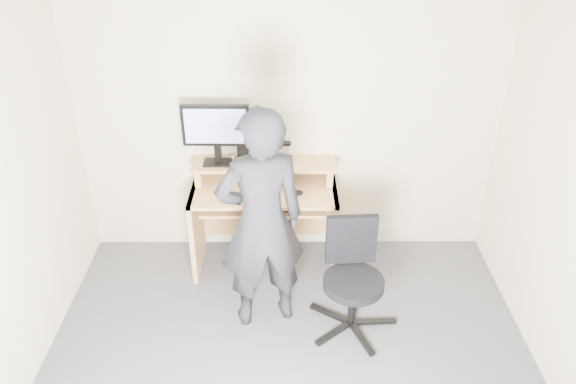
{
  "coord_description": "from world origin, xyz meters",
  "views": [
    {
      "loc": [
        -0.02,
        -2.53,
        3.06
      ],
      "look_at": [
        -0.0,
        1.05,
        0.95
      ],
      "focal_mm": 35.0,
      "sensor_mm": 36.0,
      "label": 1
    }
  ],
  "objects_px": {
    "desk": "(265,204)",
    "person": "(261,222)",
    "monitor": "(216,129)",
    "office_chair": "(352,273)"
  },
  "relations": [
    {
      "from": "desk",
      "to": "person",
      "type": "bearing_deg",
      "value": -89.63
    },
    {
      "from": "office_chair",
      "to": "person",
      "type": "xyz_separation_m",
      "value": [
        -0.66,
        0.05,
        0.41
      ]
    },
    {
      "from": "monitor",
      "to": "office_chair",
      "type": "xyz_separation_m",
      "value": [
        1.05,
        -0.88,
        -0.75
      ]
    },
    {
      "from": "desk",
      "to": "monitor",
      "type": "height_order",
      "value": "monitor"
    },
    {
      "from": "monitor",
      "to": "office_chair",
      "type": "relative_size",
      "value": 0.64
    },
    {
      "from": "desk",
      "to": "person",
      "type": "relative_size",
      "value": 0.69
    },
    {
      "from": "desk",
      "to": "office_chair",
      "type": "relative_size",
      "value": 1.41
    },
    {
      "from": "monitor",
      "to": "office_chair",
      "type": "bearing_deg",
      "value": -39.08
    },
    {
      "from": "desk",
      "to": "person",
      "type": "height_order",
      "value": "person"
    },
    {
      "from": "desk",
      "to": "office_chair",
      "type": "bearing_deg",
      "value": -50.9
    }
  ]
}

